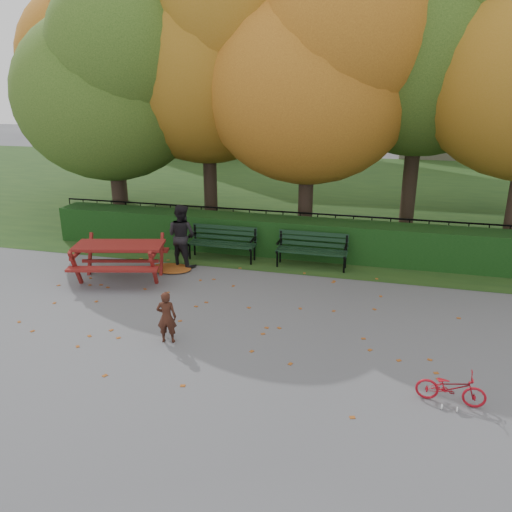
% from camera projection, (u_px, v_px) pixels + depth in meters
% --- Properties ---
extents(ground, '(90.00, 90.00, 0.00)m').
position_uv_depth(ground, '(228.00, 324.00, 9.77)').
color(ground, slate).
rests_on(ground, ground).
extents(grass_strip, '(90.00, 90.00, 0.00)m').
position_uv_depth(grass_strip, '(321.00, 189.00, 22.59)').
color(grass_strip, '#1D3B17').
rests_on(grass_strip, ground).
extents(building_left, '(10.00, 7.00, 15.00)m').
position_uv_depth(building_left, '(215.00, 37.00, 33.31)').
color(building_left, tan).
rests_on(building_left, ground).
extents(building_right, '(9.00, 6.00, 12.00)m').
position_uv_depth(building_right, '(481.00, 60.00, 31.57)').
color(building_right, tan).
rests_on(building_right, ground).
extents(hedge, '(13.00, 0.90, 1.00)m').
position_uv_depth(hedge, '(277.00, 236.00, 13.73)').
color(hedge, black).
rests_on(hedge, ground).
extents(iron_fence, '(14.00, 0.04, 1.02)m').
position_uv_depth(iron_fence, '(283.00, 227.00, 14.45)').
color(iron_fence, black).
rests_on(iron_fence, ground).
extents(tree_a, '(5.88, 5.60, 7.48)m').
position_uv_depth(tree_a, '(114.00, 82.00, 14.66)').
color(tree_a, '#302019').
rests_on(tree_a, ground).
extents(tree_b, '(6.72, 6.40, 8.79)m').
position_uv_depth(tree_b, '(215.00, 51.00, 14.79)').
color(tree_b, '#302019').
rests_on(tree_b, ground).
extents(tree_c, '(6.30, 6.00, 8.00)m').
position_uv_depth(tree_c, '(321.00, 70.00, 13.48)').
color(tree_c, '#302019').
rests_on(tree_c, ground).
extents(tree_d, '(7.14, 6.80, 9.58)m').
position_uv_depth(tree_d, '(441.00, 25.00, 13.54)').
color(tree_d, '#302019').
rests_on(tree_d, ground).
extents(tree_f, '(6.93, 6.60, 9.19)m').
position_uv_depth(tree_f, '(115.00, 49.00, 18.10)').
color(tree_f, '#302019').
rests_on(tree_f, ground).
extents(bench_left, '(1.80, 0.57, 0.88)m').
position_uv_depth(bench_left, '(223.00, 240.00, 13.31)').
color(bench_left, black).
rests_on(bench_left, ground).
extents(bench_right, '(1.80, 0.57, 0.88)m').
position_uv_depth(bench_right, '(312.00, 247.00, 12.73)').
color(bench_right, black).
rests_on(bench_right, ground).
extents(picnic_table, '(2.40, 2.11, 1.00)m').
position_uv_depth(picnic_table, '(120.00, 252.00, 11.84)').
color(picnic_table, maroon).
rests_on(picnic_table, ground).
extents(leaf_pile, '(1.26, 1.04, 0.08)m').
position_uv_depth(leaf_pile, '(171.00, 268.00, 12.64)').
color(leaf_pile, maroon).
rests_on(leaf_pile, ground).
extents(leaf_scatter, '(9.00, 5.70, 0.01)m').
position_uv_depth(leaf_scatter, '(232.00, 317.00, 10.05)').
color(leaf_scatter, maroon).
rests_on(leaf_scatter, ground).
extents(child, '(0.40, 0.30, 0.98)m').
position_uv_depth(child, '(167.00, 317.00, 8.94)').
color(child, '#3B1C13').
rests_on(child, ground).
extents(adult, '(0.92, 0.80, 1.62)m').
position_uv_depth(adult, '(182.00, 236.00, 12.68)').
color(adult, black).
rests_on(adult, ground).
extents(bicycle, '(1.00, 0.42, 0.52)m').
position_uv_depth(bicycle, '(451.00, 387.00, 7.26)').
color(bicycle, '#A80F1C').
rests_on(bicycle, ground).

